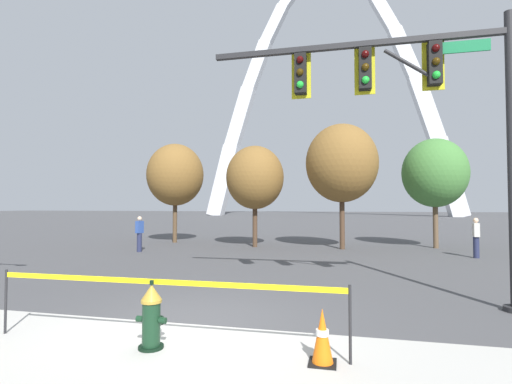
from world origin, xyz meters
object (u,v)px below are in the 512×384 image
object	(u,v)px
traffic_signal_gantry	(417,102)
pedestrian_standing_center	(139,234)
monument_arch	(328,104)
fire_hydrant	(152,316)
pedestrian_walking_left	(476,237)
traffic_cone_by_hydrant	(322,337)

from	to	relation	value
traffic_signal_gantry	pedestrian_standing_center	size ratio (longest dim) A/B	4.04
monument_arch	fire_hydrant	bearing A→B (deg)	-90.15
monument_arch	pedestrian_walking_left	xyz separation A→B (m)	(7.71, -58.57, -21.28)
traffic_cone_by_hydrant	pedestrian_standing_center	bearing A→B (deg)	130.02
pedestrian_standing_center	traffic_cone_by_hydrant	bearing A→B (deg)	-49.98
traffic_cone_by_hydrant	monument_arch	distance (m)	73.36
fire_hydrant	monument_arch	xyz separation A→B (m)	(0.19, 70.04, 21.63)
pedestrian_walking_left	pedestrian_standing_center	distance (m)	14.13
pedestrian_standing_center	monument_arch	bearing A→B (deg)	83.91
traffic_cone_by_hydrant	traffic_signal_gantry	distance (m)	5.44
traffic_cone_by_hydrant	pedestrian_walking_left	size ratio (longest dim) A/B	0.46
traffic_signal_gantry	traffic_cone_by_hydrant	bearing A→B (deg)	-118.91
pedestrian_walking_left	pedestrian_standing_center	xyz separation A→B (m)	(-14.08, -1.17, 0.00)
pedestrian_walking_left	traffic_signal_gantry	bearing A→B (deg)	-113.93
traffic_cone_by_hydrant	monument_arch	size ratio (longest dim) A/B	0.01
traffic_cone_by_hydrant	monument_arch	xyz separation A→B (m)	(-2.27, 70.03, 21.74)
pedestrian_walking_left	fire_hydrant	bearing A→B (deg)	-124.57
traffic_cone_by_hydrant	pedestrian_standing_center	size ratio (longest dim) A/B	0.46
traffic_cone_by_hydrant	traffic_signal_gantry	xyz separation A→B (m)	(1.83, 3.32, 3.91)
fire_hydrant	pedestrian_walking_left	world-z (taller)	pedestrian_walking_left
traffic_cone_by_hydrant	traffic_signal_gantry	size ratio (longest dim) A/B	0.11
fire_hydrant	monument_arch	size ratio (longest dim) A/B	0.02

